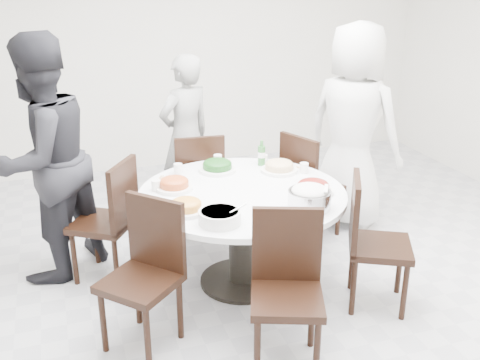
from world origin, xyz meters
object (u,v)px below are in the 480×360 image
object	(u,v)px
chair_ne	(313,185)
chair_se	(380,244)
dining_table	(242,238)
chair_nw	(103,220)
chair_sw	(140,279)
diner_middle	(186,136)
beverage_bottle	(262,153)
chair_s	(287,296)
diner_right	(353,127)
diner_left	(43,160)
soup_bowl	(220,217)
rice_bowl	(309,199)
chair_n	(197,183)

from	to	relation	value
chair_ne	chair_se	xyz separation A→B (m)	(-0.03, -1.16, 0.00)
dining_table	chair_nw	bearing A→B (deg)	156.15
chair_sw	chair_nw	bearing A→B (deg)	144.92
chair_ne	diner_middle	size ratio (longest dim) A/B	0.62
chair_se	beverage_bottle	bearing A→B (deg)	52.31
chair_sw	chair_s	bearing A→B (deg)	16.98
chair_ne	chair_se	distance (m)	1.16
chair_nw	diner_right	world-z (taller)	diner_right
dining_table	diner_middle	distance (m)	1.47
chair_sw	diner_middle	world-z (taller)	diner_middle
chair_nw	diner_left	size ratio (longest dim) A/B	0.51
beverage_bottle	diner_left	bearing A→B (deg)	175.21
chair_sw	chair_se	distance (m)	1.65
chair_ne	diner_middle	world-z (taller)	diner_middle
chair_ne	beverage_bottle	distance (m)	0.65
diner_left	diner_right	bearing A→B (deg)	141.53
dining_table	diner_right	size ratio (longest dim) A/B	0.81
chair_nw	chair_sw	distance (m)	0.95
dining_table	chair_sw	distance (m)	0.99
chair_sw	chair_ne	bearing A→B (deg)	80.07
soup_bowl	rice_bowl	bearing A→B (deg)	3.03
chair_se	diner_middle	size ratio (longest dim) A/B	0.62
chair_nw	chair_s	size ratio (longest dim) A/B	1.00
soup_bowl	chair_n	bearing A→B (deg)	81.71
chair_ne	beverage_bottle	size ratio (longest dim) A/B	4.58
diner_right	chair_sw	bearing A→B (deg)	86.10
chair_n	beverage_bottle	xyz separation A→B (m)	(0.43, -0.47, 0.38)
soup_bowl	chair_nw	bearing A→B (deg)	127.00
chair_se	beverage_bottle	world-z (taller)	beverage_bottle
dining_table	soup_bowl	distance (m)	0.69
chair_ne	chair_sw	distance (m)	2.01
rice_bowl	soup_bowl	world-z (taller)	rice_bowl
chair_s	diner_right	world-z (taller)	diner_right
chair_n	diner_middle	world-z (taller)	diner_middle
beverage_bottle	chair_s	bearing A→B (deg)	-104.71
chair_n	chair_se	world-z (taller)	same
diner_middle	beverage_bottle	world-z (taller)	diner_middle
chair_s	chair_se	distance (m)	0.95
chair_s	rice_bowl	bearing A→B (deg)	75.54
dining_table	diner_middle	xyz separation A→B (m)	(-0.08, 1.41, 0.39)
rice_bowl	soup_bowl	distance (m)	0.64
chair_nw	rice_bowl	size ratio (longest dim) A/B	3.29
chair_n	chair_ne	bearing A→B (deg)	163.30
chair_se	rice_bowl	xyz separation A→B (m)	(-0.48, 0.15, 0.34)
chair_sw	diner_right	xyz separation A→B (m)	(2.13, 1.24, 0.45)
chair_nw	rice_bowl	distance (m)	1.59
dining_table	diner_middle	world-z (taller)	diner_middle
chair_nw	chair_sw	bearing A→B (deg)	40.67
chair_s	diner_middle	size ratio (longest dim) A/B	0.62
chair_ne	diner_middle	distance (m)	1.28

